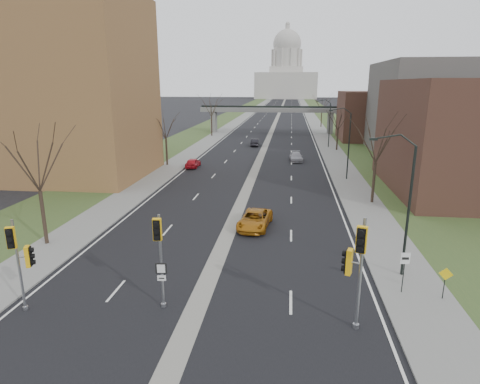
% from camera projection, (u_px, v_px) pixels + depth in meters
% --- Properties ---
extents(ground, '(700.00, 700.00, 0.00)m').
position_uv_depth(ground, '(193.00, 317.00, 20.55)').
color(ground, black).
rests_on(ground, ground).
extents(road_surface, '(20.00, 600.00, 0.01)m').
position_uv_depth(road_surface, '(279.00, 113.00, 164.21)').
color(road_surface, black).
rests_on(road_surface, ground).
extents(median_strip, '(1.20, 600.00, 0.02)m').
position_uv_depth(median_strip, '(279.00, 113.00, 164.22)').
color(median_strip, gray).
rests_on(median_strip, ground).
extents(sidewalk_right, '(4.00, 600.00, 0.12)m').
position_uv_depth(sidewalk_right, '(309.00, 113.00, 162.76)').
color(sidewalk_right, gray).
rests_on(sidewalk_right, ground).
extents(sidewalk_left, '(4.00, 600.00, 0.12)m').
position_uv_depth(sidewalk_left, '(250.00, 112.00, 165.64)').
color(sidewalk_left, gray).
rests_on(sidewalk_left, ground).
extents(grass_verge_right, '(8.00, 600.00, 0.10)m').
position_uv_depth(grass_verge_right, '(324.00, 113.00, 162.05)').
color(grass_verge_right, '#2E4921').
rests_on(grass_verge_right, ground).
extents(grass_verge_left, '(8.00, 600.00, 0.10)m').
position_uv_depth(grass_verge_left, '(236.00, 112.00, 166.36)').
color(grass_verge_left, '#2E4921').
rests_on(grass_verge_left, ground).
extents(apartment_building, '(25.00, 16.00, 22.00)m').
position_uv_depth(apartment_building, '(42.00, 88.00, 49.52)').
color(apartment_building, olive).
rests_on(apartment_building, ground).
extents(commercial_block_near, '(16.00, 20.00, 12.00)m').
position_uv_depth(commercial_block_near, '(472.00, 137.00, 42.92)').
color(commercial_block_near, '#462B20').
rests_on(commercial_block_near, ground).
extents(commercial_block_mid, '(18.00, 22.00, 15.00)m').
position_uv_depth(commercial_block_mid, '(436.00, 109.00, 65.04)').
color(commercial_block_mid, '#5B5853').
rests_on(commercial_block_mid, ground).
extents(commercial_block_far, '(14.00, 14.00, 10.00)m').
position_uv_depth(commercial_block_far, '(374.00, 116.00, 83.65)').
color(commercial_block_far, '#462B20').
rests_on(commercial_block_far, ground).
extents(pedestrian_bridge, '(34.00, 3.00, 6.45)m').
position_uv_depth(pedestrian_bridge, '(271.00, 113.00, 95.90)').
color(pedestrian_bridge, slate).
rests_on(pedestrian_bridge, ground).
extents(capitol, '(48.00, 42.00, 55.75)m').
position_uv_depth(capitol, '(286.00, 75.00, 322.18)').
color(capitol, beige).
rests_on(capitol, ground).
extents(streetlight_near, '(2.61, 0.20, 8.70)m').
position_uv_depth(streetlight_near, '(399.00, 166.00, 23.16)').
color(streetlight_near, black).
rests_on(streetlight_near, sidewalk_right).
extents(streetlight_mid, '(2.61, 0.20, 8.70)m').
position_uv_depth(streetlight_mid, '(343.00, 123.00, 48.06)').
color(streetlight_mid, black).
rests_on(streetlight_mid, sidewalk_right).
extents(streetlight_far, '(2.61, 0.20, 8.70)m').
position_uv_depth(streetlight_far, '(326.00, 110.00, 72.97)').
color(streetlight_far, black).
rests_on(streetlight_far, sidewalk_right).
extents(tree_left_a, '(7.20, 7.20, 9.40)m').
position_uv_depth(tree_left_a, '(35.00, 156.00, 28.03)').
color(tree_left_a, '#382B21').
rests_on(tree_left_a, sidewalk_left).
extents(tree_left_b, '(6.75, 6.75, 8.81)m').
position_uv_depth(tree_left_b, '(165.00, 122.00, 56.87)').
color(tree_left_b, '#382B21').
rests_on(tree_left_b, sidewalk_left).
extents(tree_left_c, '(7.65, 7.65, 9.99)m').
position_uv_depth(tree_left_c, '(211.00, 105.00, 89.22)').
color(tree_left_c, '#382B21').
rests_on(tree_left_c, sidewalk_left).
extents(tree_right_a, '(7.20, 7.20, 9.40)m').
position_uv_depth(tree_right_a, '(378.00, 137.00, 38.33)').
color(tree_right_a, '#382B21').
rests_on(tree_right_a, sidewalk_right).
extents(tree_right_b, '(6.30, 6.30, 8.22)m').
position_uv_depth(tree_right_b, '(339.00, 118.00, 70.15)').
color(tree_right_b, '#382B21').
rests_on(tree_right_b, sidewalk_right).
extents(tree_right_c, '(7.65, 7.65, 9.99)m').
position_uv_depth(tree_right_c, '(322.00, 101.00, 108.14)').
color(tree_right_c, '#382B21').
rests_on(tree_right_c, sidewalk_right).
extents(signal_pole_left, '(0.84, 1.13, 5.03)m').
position_uv_depth(signal_pole_left, '(20.00, 253.00, 20.19)').
color(signal_pole_left, gray).
rests_on(signal_pole_left, ground).
extents(signal_pole_median, '(0.60, 0.86, 5.18)m').
position_uv_depth(signal_pole_median, '(159.00, 246.00, 20.24)').
color(signal_pole_median, gray).
rests_on(signal_pole_median, ground).
extents(signal_pole_right, '(0.95, 1.27, 5.69)m').
position_uv_depth(signal_pole_right, '(356.00, 258.00, 18.54)').
color(signal_pole_right, gray).
rests_on(signal_pole_right, ground).
extents(speed_limit_sign, '(0.52, 0.08, 2.42)m').
position_uv_depth(speed_limit_sign, '(404.00, 265.00, 22.28)').
color(speed_limit_sign, black).
rests_on(speed_limit_sign, sidewalk_right).
extents(warning_sign, '(0.70, 0.21, 1.84)m').
position_uv_depth(warning_sign, '(445.00, 279.00, 21.74)').
color(warning_sign, black).
rests_on(warning_sign, sidewalk_right).
extents(car_left_near, '(1.64, 4.00, 1.36)m').
position_uv_depth(car_left_near, '(193.00, 163.00, 56.98)').
color(car_left_near, red).
rests_on(car_left_near, ground).
extents(car_left_far, '(1.65, 4.24, 1.37)m').
position_uv_depth(car_left_far, '(255.00, 142.00, 76.70)').
color(car_left_far, black).
rests_on(car_left_far, ground).
extents(car_right_near, '(2.88, 5.25, 1.39)m').
position_uv_depth(car_right_near, '(255.00, 219.00, 33.12)').
color(car_right_near, '#AA6612').
rests_on(car_right_near, ground).
extents(car_right_mid, '(2.19, 4.74, 1.34)m').
position_uv_depth(car_right_mid, '(296.00, 157.00, 61.78)').
color(car_right_mid, gray).
rests_on(car_right_mid, ground).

